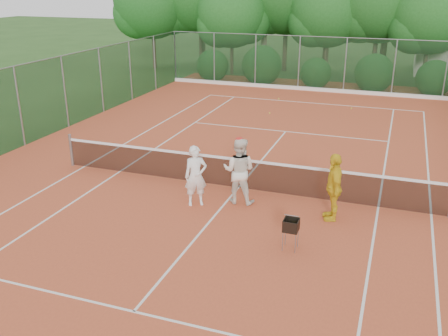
{
  "coord_description": "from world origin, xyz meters",
  "views": [
    {
      "loc": [
        4.29,
        -13.29,
        5.96
      ],
      "look_at": [
        -0.02,
        -1.2,
        1.1
      ],
      "focal_mm": 40.0,
      "sensor_mm": 36.0,
      "label": 1
    }
  ],
  "objects_px": {
    "player_center_grp": "(239,170)",
    "ball_hopper": "(291,226)",
    "player_yellow": "(334,187)",
    "player_white": "(196,176)"
  },
  "relations": [
    {
      "from": "player_white",
      "to": "player_center_grp",
      "type": "relative_size",
      "value": 0.89
    },
    {
      "from": "player_yellow",
      "to": "ball_hopper",
      "type": "xyz_separation_m",
      "value": [
        -0.68,
        -1.94,
        -0.3
      ]
    },
    {
      "from": "player_white",
      "to": "player_center_grp",
      "type": "xyz_separation_m",
      "value": [
        1.07,
        0.56,
        0.1
      ]
    },
    {
      "from": "player_center_grp",
      "to": "ball_hopper",
      "type": "height_order",
      "value": "player_center_grp"
    },
    {
      "from": "player_white",
      "to": "ball_hopper",
      "type": "height_order",
      "value": "player_white"
    },
    {
      "from": "player_center_grp",
      "to": "ball_hopper",
      "type": "bearing_deg",
      "value": -47.33
    },
    {
      "from": "player_yellow",
      "to": "ball_hopper",
      "type": "height_order",
      "value": "player_yellow"
    },
    {
      "from": "player_center_grp",
      "to": "player_yellow",
      "type": "relative_size",
      "value": 1.06
    },
    {
      "from": "player_white",
      "to": "player_yellow",
      "type": "height_order",
      "value": "player_yellow"
    },
    {
      "from": "ball_hopper",
      "to": "player_yellow",
      "type": "bearing_deg",
      "value": 85.98
    }
  ]
}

